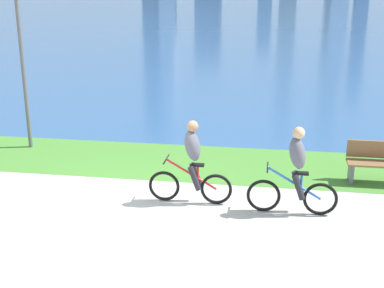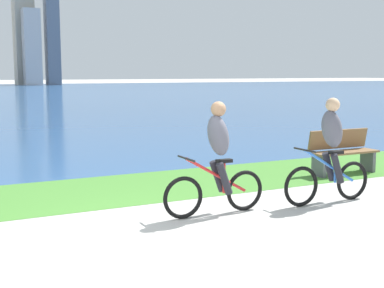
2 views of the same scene
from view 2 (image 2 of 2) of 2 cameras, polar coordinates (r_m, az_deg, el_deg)
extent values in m
plane|color=#B2AFA8|center=(6.60, -1.24, -10.42)|extent=(300.00, 300.00, 0.00)
cube|color=#478433|center=(9.39, -9.30, -4.98)|extent=(120.00, 2.50, 0.01)
torus|color=black|center=(7.45, -0.97, -5.84)|extent=(0.61, 0.06, 0.61)
torus|color=black|center=(7.93, 5.73, -5.05)|extent=(0.61, 0.06, 0.61)
cylinder|color=red|center=(7.63, 2.66, -3.39)|extent=(0.99, 0.04, 0.59)
cylinder|color=red|center=(7.70, 3.50, -3.67)|extent=(0.04, 0.04, 0.46)
cube|color=black|center=(7.66, 3.51, -1.85)|extent=(0.24, 0.10, 0.05)
cylinder|color=black|center=(7.36, -0.63, -1.59)|extent=(0.03, 0.52, 0.03)
ellipsoid|color=#595966|center=(7.55, 2.86, 0.94)|extent=(0.40, 0.36, 0.65)
sphere|color=#A57A59|center=(7.52, 2.88, 3.81)|extent=(0.22, 0.22, 0.22)
cylinder|color=#26262D|center=(7.59, 3.54, -3.78)|extent=(0.27, 0.11, 0.49)
cylinder|color=#26262D|center=(7.76, 2.80, -3.51)|extent=(0.27, 0.11, 0.49)
torus|color=black|center=(8.29, 11.77, -4.54)|extent=(0.63, 0.06, 0.63)
torus|color=black|center=(8.96, 17.01, -3.81)|extent=(0.63, 0.06, 0.63)
cylinder|color=blue|center=(8.58, 14.68, -2.30)|extent=(1.01, 0.04, 0.60)
cylinder|color=blue|center=(8.67, 15.32, -2.55)|extent=(0.04, 0.04, 0.47)
cube|color=black|center=(8.63, 15.38, -0.89)|extent=(0.24, 0.10, 0.05)
cylinder|color=black|center=(8.22, 12.15, -0.65)|extent=(0.03, 0.52, 0.03)
ellipsoid|color=#595966|center=(8.52, 14.95, 1.58)|extent=(0.40, 0.36, 0.65)
sphere|color=#D8AD84|center=(8.49, 15.04, 4.14)|extent=(0.22, 0.22, 0.22)
cylinder|color=#26262D|center=(8.56, 15.51, -2.60)|extent=(0.27, 0.11, 0.49)
cylinder|color=#26262D|center=(8.71, 14.63, -2.39)|extent=(0.27, 0.11, 0.49)
cube|color=brown|center=(11.13, 16.22, -0.86)|extent=(1.50, 0.45, 0.04)
cube|color=brown|center=(11.24, 15.60, 0.53)|extent=(1.50, 0.11, 0.40)
cube|color=#595960|center=(11.61, 18.55, -1.73)|extent=(0.08, 0.37, 0.45)
cube|color=#595960|center=(10.74, 13.62, -2.29)|extent=(0.08, 0.37, 0.45)
cube|color=#ADA899|center=(95.43, -17.93, 14.56)|extent=(3.15, 4.13, 27.90)
cube|color=#B7B7BC|center=(90.68, -17.00, 10.02)|extent=(2.67, 2.93, 12.30)
cube|color=slate|center=(92.48, -14.97, 11.72)|extent=(2.14, 2.77, 17.70)
camera|label=1|loc=(6.27, 95.67, 20.48)|focal=49.79mm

